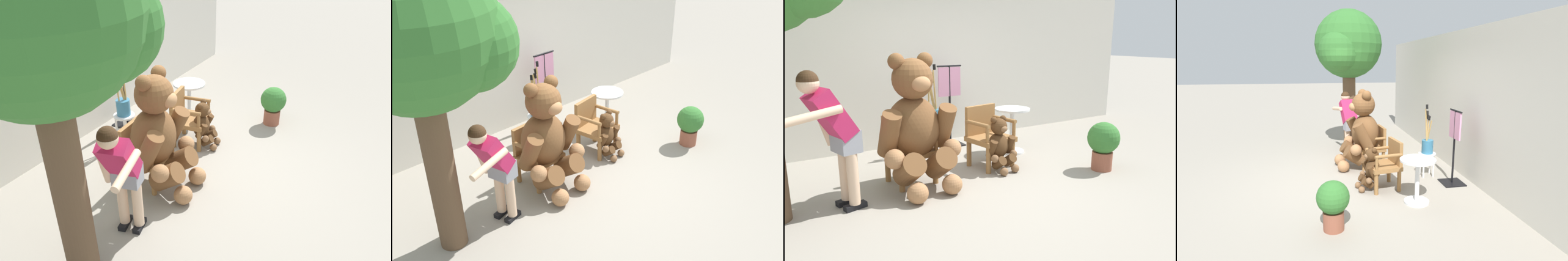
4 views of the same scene
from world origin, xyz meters
The scene contains 12 objects.
ground_plane centered at (0.00, 0.00, 0.00)m, with size 60.00×60.00×0.00m, color gray.
back_wall centered at (0.00, 2.40, 1.40)m, with size 10.00×0.16×2.80m, color silver.
wooden_chair_left centered at (-0.61, 0.70, 0.46)m, with size 0.60×0.56×0.86m.
wooden_chair_right centered at (0.59, 0.70, 0.46)m, with size 0.64×0.60×0.86m.
teddy_bear_large centered at (-0.60, 0.43, 0.80)m, with size 0.99×0.96×1.64m.
teddy_bear_small centered at (0.61, 0.42, 0.38)m, with size 0.47×0.47×0.77m.
person_visitor centered at (-1.56, 0.28, 0.90)m, with size 0.77×0.61×1.51m.
white_stool centered at (0.16, 1.62, 0.36)m, with size 0.34×0.34×0.46m.
brush_bucket centered at (0.16, 1.62, 0.65)m, with size 0.22×0.22×0.96m.
round_side_table centered at (1.27, 1.05, 0.45)m, with size 0.56×0.56×0.72m.
potted_plant centered at (1.85, -0.30, 0.40)m, with size 0.44×0.44×0.68m.
clothing_display_stand centered at (0.62, 1.94, 0.72)m, with size 0.44×0.40×1.36m.
Camera 3 is at (-2.26, -3.74, 1.81)m, focal length 35.00 mm.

